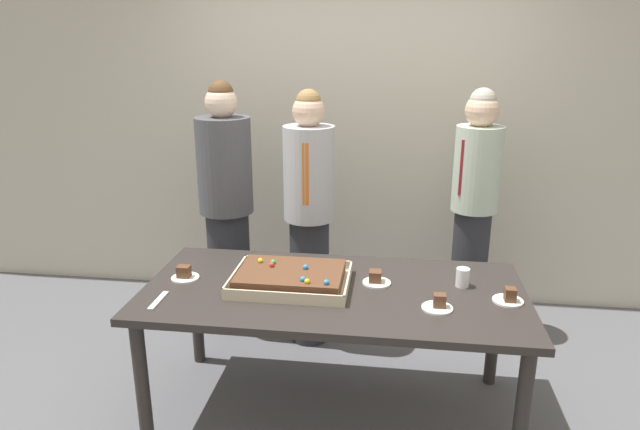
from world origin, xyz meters
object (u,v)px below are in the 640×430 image
Objects in this scene: drink_cup_nearest at (463,277)px; person_striped_tie_right at (474,208)px; plated_slice_far_right at (185,275)px; sheet_cake at (291,278)px; cake_server_utensil at (158,300)px; person_green_shirt_behind at (309,216)px; plated_slice_near_left at (376,279)px; plated_slice_far_left at (509,298)px; party_table at (333,302)px; person_serving_front at (227,207)px; plated_slice_near_right at (438,305)px.

person_striped_tie_right reaches higher than drink_cup_nearest.
plated_slice_far_right is 0.09× the size of person_striped_tie_right.
sheet_cake is at bearing -173.32° from drink_cup_nearest.
cake_server_utensil is 1.21m from person_green_shirt_behind.
person_green_shirt_behind is at bearing 91.41° from sheet_cake.
person_striped_tie_right is at bearing 57.67° from plated_slice_near_left.
plated_slice_far_right is (-1.69, 0.06, 0.00)m from plated_slice_far_left.
plated_slice_far_right is 1.50× the size of drink_cup_nearest.
party_table is at bearing 16.22° from person_green_shirt_behind.
plated_slice_near_left is 0.09× the size of person_striped_tie_right.
sheet_cake is 4.09× the size of plated_slice_far_right.
person_serving_front is 1.02× the size of person_green_shirt_behind.
drink_cup_nearest is 0.06× the size of person_striped_tie_right.
cake_server_utensil is (-1.06, -0.36, -0.02)m from plated_slice_near_left.
sheet_cake is 4.09× the size of plated_slice_near_right.
drink_cup_nearest is (0.14, 0.28, 0.03)m from plated_slice_near_right.
person_striped_tie_right is (0.31, 1.23, 0.13)m from plated_slice_near_right.
plated_slice_far_left is (1.10, -0.05, -0.02)m from sheet_cake.
plated_slice_near_right is at bearing 31.15° from person_striped_tie_right.
plated_slice_near_right is at bearing -7.64° from plated_slice_far_right.
person_green_shirt_behind reaches higher than plated_slice_far_right.
person_green_shirt_behind is 1.00× the size of person_striped_tie_right.
plated_slice_far_right is 0.28m from cake_server_utensil.
plated_slice_near_right is 0.09× the size of person_serving_front.
plated_slice_far_left is 1.94m from person_serving_front.
drink_cup_nearest is 1.68m from person_serving_front.
plated_slice_near_right is at bearing -161.16° from plated_slice_far_left.
person_serving_front is (-0.02, 0.86, 0.13)m from plated_slice_far_right.
plated_slice_far_right is (-1.03, -0.08, -0.00)m from plated_slice_near_left.
plated_slice_far_left reaches higher than cake_server_utensil.
drink_cup_nearest reaches higher than plated_slice_far_left.
plated_slice_near_right is 0.75× the size of cake_server_utensil.
plated_slice_far_right is 0.75× the size of cake_server_utensil.
person_striped_tie_right is (-0.04, 1.11, 0.13)m from plated_slice_far_left.
plated_slice_far_right is at bearing -33.75° from person_serving_front.
plated_slice_far_right is 1.48m from drink_cup_nearest.
person_serving_front is (-1.70, 0.92, 0.13)m from plated_slice_far_left.
plated_slice_far_left is 1.69m from plated_slice_far_right.
sheet_cake is at bearing -0.52° from plated_slice_far_right.
person_striped_tie_right reaches higher than plated_slice_far_right.
person_striped_tie_right is (1.64, 1.05, 0.13)m from plated_slice_far_right.
person_serving_front reaches higher than person_green_shirt_behind.
person_green_shirt_behind is (-0.91, 0.66, 0.09)m from drink_cup_nearest.
plated_slice_near_left is at bearing 18.32° from person_serving_front.
plated_slice_near_left is 0.75× the size of cake_server_utensil.
party_table is 1.37m from person_striped_tie_right.
person_serving_front is at bearing -38.36° from person_striped_tie_right.
person_serving_front is (-1.04, 0.78, 0.13)m from plated_slice_near_left.
person_serving_front is (-0.60, 0.86, 0.11)m from sheet_cake.
person_striped_tie_right reaches higher than plated_slice_near_left.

